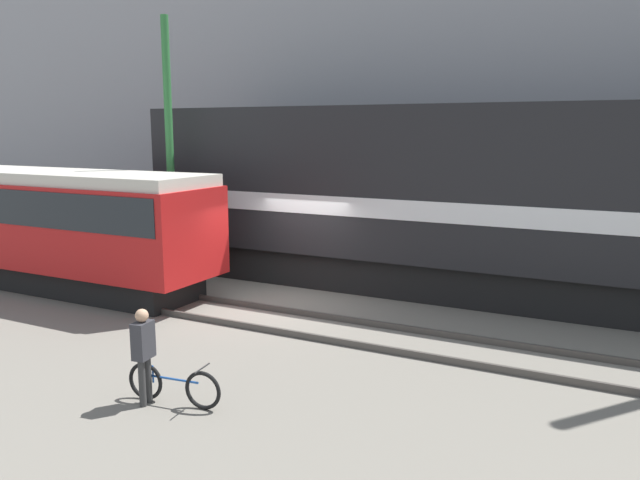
{
  "coord_description": "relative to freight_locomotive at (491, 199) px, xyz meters",
  "views": [
    {
      "loc": [
        7.85,
        -13.18,
        4.35
      ],
      "look_at": [
        1.32,
        -0.47,
        1.8
      ],
      "focal_mm": 35.0,
      "sensor_mm": 36.0,
      "label": 1
    }
  ],
  "objects": [
    {
      "name": "ground_plane",
      "position": [
        -4.52,
        -2.8,
        -2.59
      ],
      "size": [
        120.0,
        120.0,
        0.0
      ],
      "primitive_type": "plane",
      "color": "slate"
    },
    {
      "name": "person",
      "position": [
        -3.43,
        -8.91,
        -1.64
      ],
      "size": [
        0.26,
        0.38,
        1.58
      ],
      "color": "#333333",
      "rests_on": "ground"
    },
    {
      "name": "utility_pole_left",
      "position": [
        -8.54,
        -2.13,
        1.12
      ],
      "size": [
        0.22,
        0.22,
        7.41
      ],
      "color": "#2D7238",
      "rests_on": "ground"
    },
    {
      "name": "bicycle",
      "position": [
        -3.02,
        -8.71,
        -2.27
      ],
      "size": [
        1.69,
        0.44,
        0.69
      ],
      "color": "black",
      "rests_on": "ground"
    },
    {
      "name": "track_near",
      "position": [
        -4.52,
        -4.27,
        -2.52
      ],
      "size": [
        60.0,
        1.51,
        0.14
      ],
      "color": "#47423D",
      "rests_on": "ground"
    },
    {
      "name": "building_backdrop",
      "position": [
        -4.52,
        6.59,
        5.19
      ],
      "size": [
        48.99,
        6.0,
        15.56
      ],
      "color": "#99999E",
      "rests_on": "ground"
    },
    {
      "name": "freight_locomotive",
      "position": [
        0.0,
        0.0,
        0.0
      ],
      "size": [
        19.27,
        3.04,
        5.54
      ],
      "color": "black",
      "rests_on": "ground"
    },
    {
      "name": "track_far",
      "position": [
        -4.52,
        -0.0,
        -2.52
      ],
      "size": [
        60.0,
        1.51,
        0.14
      ],
      "color": "#47423D",
      "rests_on": "ground"
    },
    {
      "name": "streetcar",
      "position": [
        -10.75,
        -4.27,
        -0.74
      ],
      "size": [
        9.59,
        2.54,
        3.23
      ],
      "color": "black",
      "rests_on": "ground"
    }
  ]
}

